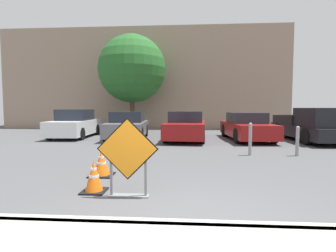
# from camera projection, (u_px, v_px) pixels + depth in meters

# --- Properties ---
(ground_plane) EXTENTS (96.00, 96.00, 0.00)m
(ground_plane) POSITION_uv_depth(u_px,v_px,m) (187.00, 139.00, 13.32)
(ground_plane) COLOR #4C4C4F
(curb_lip) EXTENTS (30.12, 0.20, 0.14)m
(curb_lip) POSITION_uv_depth(u_px,v_px,m) (188.00, 227.00, 3.37)
(curb_lip) COLOR #999993
(curb_lip) RESTS_ON ground_plane
(road_closed_sign) EXTENTS (1.11, 0.20, 1.43)m
(road_closed_sign) POSITION_uv_depth(u_px,v_px,m) (128.00, 155.00, 4.67)
(road_closed_sign) COLOR black
(road_closed_sign) RESTS_ON ground_plane
(traffic_cone_nearest) EXTENTS (0.45, 0.45, 0.60)m
(traffic_cone_nearest) POSITION_uv_depth(u_px,v_px,m) (94.00, 177.00, 5.00)
(traffic_cone_nearest) COLOR black
(traffic_cone_nearest) RESTS_ON ground_plane
(traffic_cone_second) EXTENTS (0.54, 0.54, 0.60)m
(traffic_cone_second) POSITION_uv_depth(u_px,v_px,m) (101.00, 164.00, 6.19)
(traffic_cone_second) COLOR black
(traffic_cone_second) RESTS_ON ground_plane
(parked_car_nearest) EXTENTS (1.93, 4.11, 1.52)m
(parked_car_nearest) POSITION_uv_depth(u_px,v_px,m) (75.00, 125.00, 14.32)
(parked_car_nearest) COLOR white
(parked_car_nearest) RESTS_ON ground_plane
(parked_car_second) EXTENTS (2.04, 4.11, 1.40)m
(parked_car_second) POSITION_uv_depth(u_px,v_px,m) (128.00, 126.00, 13.61)
(parked_car_second) COLOR slate
(parked_car_second) RESTS_ON ground_plane
(parked_car_third) EXTENTS (2.15, 4.73, 1.43)m
(parked_car_third) POSITION_uv_depth(u_px,v_px,m) (186.00, 126.00, 13.26)
(parked_car_third) COLOR maroon
(parked_car_third) RESTS_ON ground_plane
(parked_car_fourth) EXTENTS (2.06, 4.69, 1.37)m
(parked_car_fourth) POSITION_uv_depth(u_px,v_px,m) (246.00, 127.00, 13.19)
(parked_car_fourth) COLOR maroon
(parked_car_fourth) RESTS_ON ground_plane
(pickup_truck) EXTENTS (2.16, 5.41, 1.61)m
(pickup_truck) POSITION_uv_depth(u_px,v_px,m) (314.00, 126.00, 12.51)
(pickup_truck) COLOR black
(pickup_truck) RESTS_ON ground_plane
(bollard_nearest) EXTENTS (0.12, 0.12, 1.11)m
(bollard_nearest) POSITION_uv_depth(u_px,v_px,m) (250.00, 138.00, 8.84)
(bollard_nearest) COLOR gray
(bollard_nearest) RESTS_ON ground_plane
(bollard_second) EXTENTS (0.12, 0.12, 1.00)m
(bollard_second) POSITION_uv_depth(u_px,v_px,m) (297.00, 140.00, 8.73)
(bollard_second) COLOR gray
(bollard_second) RESTS_ON ground_plane
(building_facade_backdrop) EXTENTS (21.89, 5.00, 7.64)m
(building_facade_backdrop) POSITION_uv_depth(u_px,v_px,m) (147.00, 81.00, 22.00)
(building_facade_backdrop) COLOR gray
(building_facade_backdrop) RESTS_ON ground_plane
(street_tree_behind_lot) EXTENTS (4.49, 4.49, 6.45)m
(street_tree_behind_lot) POSITION_uv_depth(u_px,v_px,m) (132.00, 69.00, 17.47)
(street_tree_behind_lot) COLOR #513823
(street_tree_behind_lot) RESTS_ON ground_plane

